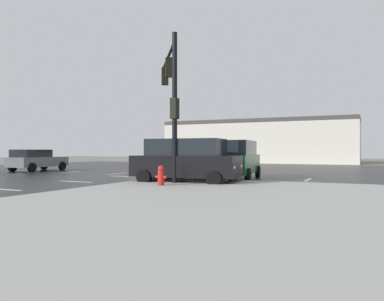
{
  "coord_description": "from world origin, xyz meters",
  "views": [
    {
      "loc": [
        12.76,
        -19.96,
        1.52
      ],
      "look_at": [
        -1.29,
        9.95,
        1.53
      ],
      "focal_mm": 34.97,
      "sensor_mm": 36.0,
      "label": 1
    }
  ],
  "objects": [
    {
      "name": "suv_tan",
      "position": [
        -1.48,
        10.2,
        1.09
      ],
      "size": [
        4.96,
        2.5,
        2.03
      ],
      "rotation": [
        0.0,
        0.0,
        -0.09
      ],
      "color": "tan",
      "rests_on": "road_asphalt"
    },
    {
      "name": "lane_markings",
      "position": [
        1.2,
        -1.38,
        0.02
      ],
      "size": [
        36.15,
        36.15,
        0.01
      ],
      "color": "silver",
      "rests_on": "road_asphalt"
    },
    {
      "name": "suv_black",
      "position": [
        5.34,
        -4.78,
        1.09
      ],
      "size": [
        4.95,
        2.47,
        2.03
      ],
      "rotation": [
        0.0,
        0.0,
        0.08
      ],
      "color": "black",
      "rests_on": "road_asphalt"
    },
    {
      "name": "ground_plane",
      "position": [
        0.0,
        0.0,
        0.0
      ],
      "size": [
        120.0,
        120.0,
        0.0
      ],
      "primitive_type": "plane",
      "color": "slate"
    },
    {
      "name": "strip_building_background",
      "position": [
        0.13,
        27.66,
        2.71
      ],
      "size": [
        23.85,
        8.0,
        5.41
      ],
      "color": "beige",
      "rests_on": "ground_plane"
    },
    {
      "name": "road_asphalt",
      "position": [
        0.0,
        0.0,
        0.01
      ],
      "size": [
        44.0,
        44.0,
        0.02
      ],
      "primitive_type": "cube",
      "color": "#232326",
      "rests_on": "ground_plane"
    },
    {
      "name": "snow_strip_curbside",
      "position": [
        5.0,
        -4.0,
        0.17
      ],
      "size": [
        4.0,
        1.6,
        0.06
      ],
      "primitive_type": "cube",
      "color": "white",
      "rests_on": "sidewalk_corner"
    },
    {
      "name": "sidewalk_corner",
      "position": [
        12.0,
        -12.0,
        0.07
      ],
      "size": [
        18.0,
        18.0,
        0.14
      ],
      "primitive_type": "cube",
      "color": "#9E9E99",
      "rests_on": "ground_plane"
    },
    {
      "name": "sedan_grey",
      "position": [
        -9.28,
        0.03,
        0.85
      ],
      "size": [
        2.27,
        4.63,
        1.58
      ],
      "rotation": [
        0.0,
        0.0,
        1.64
      ],
      "color": "slate",
      "rests_on": "road_asphalt"
    },
    {
      "name": "traffic_signal_mast",
      "position": [
        4.5,
        -4.63,
        4.42
      ],
      "size": [
        3.0,
        4.26,
        6.49
      ],
      "rotation": [
        0.0,
        0.0,
        2.18
      ],
      "color": "black",
      "rests_on": "sidewalk_corner"
    },
    {
      "name": "suv_green",
      "position": [
        6.41,
        -1.08,
        1.09
      ],
      "size": [
        2.62,
        5.0,
        2.03
      ],
      "rotation": [
        0.0,
        0.0,
        -1.45
      ],
      "color": "#195933",
      "rests_on": "road_asphalt"
    },
    {
      "name": "fire_hydrant",
      "position": [
        5.34,
        -7.05,
        0.54
      ],
      "size": [
        0.48,
        0.26,
        0.79
      ],
      "color": "red",
      "rests_on": "sidewalk_corner"
    }
  ]
}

